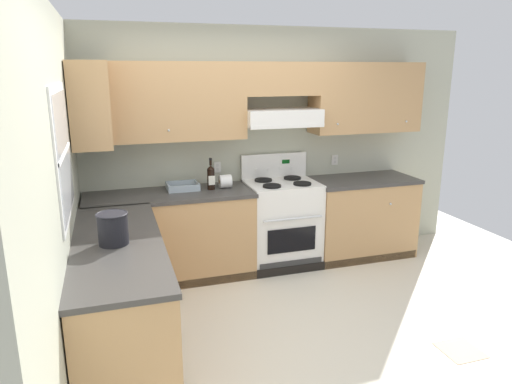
{
  "coord_description": "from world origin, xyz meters",
  "views": [
    {
      "loc": [
        -1.25,
        -3.32,
        2.1
      ],
      "look_at": [
        0.02,
        0.7,
        1.0
      ],
      "focal_mm": 32.9,
      "sensor_mm": 36.0,
      "label": 1
    }
  ],
  "objects_px": {
    "stove": "(282,223)",
    "paper_towel_roll": "(225,181)",
    "bucket": "(113,228)",
    "bowl": "(183,187)",
    "wine_bottle": "(211,177)"
  },
  "relations": [
    {
      "from": "stove",
      "to": "paper_towel_roll",
      "type": "bearing_deg",
      "value": 176.28
    },
    {
      "from": "bucket",
      "to": "paper_towel_roll",
      "type": "distance_m",
      "value": 1.77
    },
    {
      "from": "stove",
      "to": "bucket",
      "type": "distance_m",
      "value": 2.26
    },
    {
      "from": "paper_towel_roll",
      "to": "bowl",
      "type": "bearing_deg",
      "value": 171.54
    },
    {
      "from": "wine_bottle",
      "to": "bucket",
      "type": "distance_m",
      "value": 1.65
    },
    {
      "from": "stove",
      "to": "bucket",
      "type": "bearing_deg",
      "value": -143.44
    },
    {
      "from": "bowl",
      "to": "bucket",
      "type": "relative_size",
      "value": 1.4
    },
    {
      "from": "stove",
      "to": "bucket",
      "type": "xyz_separation_m",
      "value": [
        -1.76,
        -1.31,
        0.55
      ]
    },
    {
      "from": "bowl",
      "to": "paper_towel_roll",
      "type": "relative_size",
      "value": 2.33
    },
    {
      "from": "wine_bottle",
      "to": "paper_towel_roll",
      "type": "relative_size",
      "value": 2.39
    },
    {
      "from": "bowl",
      "to": "stove",
      "type": "bearing_deg",
      "value": -5.69
    },
    {
      "from": "wine_bottle",
      "to": "paper_towel_roll",
      "type": "height_order",
      "value": "wine_bottle"
    },
    {
      "from": "stove",
      "to": "bowl",
      "type": "distance_m",
      "value": 1.15
    },
    {
      "from": "bowl",
      "to": "paper_towel_roll",
      "type": "height_order",
      "value": "paper_towel_roll"
    },
    {
      "from": "stove",
      "to": "paper_towel_roll",
      "type": "xyz_separation_m",
      "value": [
        -0.62,
        0.04,
        0.5
      ]
    }
  ]
}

